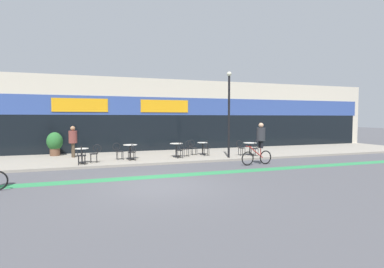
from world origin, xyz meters
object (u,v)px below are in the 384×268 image
cafe_chair_3_near (206,147)px  cafe_chair_4_near (256,147)px  cafe_chair_4_side (241,147)px  planter_pot (55,143)px  cafe_chair_0_side (95,152)px  cafe_chair_2_side (187,147)px  bistro_table_1 (130,149)px  bistro_table_4 (250,146)px  cafe_chair_2_near (180,149)px  cafe_chair_3_side (193,146)px  cafe_chair_0_near (82,154)px  cafe_chair_1_side (118,150)px  bistro_table_0 (82,153)px  pedestrian_near_end (73,139)px  bistro_table_2 (176,147)px  cafe_chair_1_near (132,151)px  bistro_table_3 (203,146)px  lamp_post (229,108)px  cyclist_0 (260,141)px

cafe_chair_3_near → cafe_chair_4_near: same height
cafe_chair_4_side → planter_pot: 10.88m
cafe_chair_0_side → cafe_chair_2_side: bearing=-168.3°
bistro_table_1 → bistro_table_4: bistro_table_1 is taller
cafe_chair_2_side → cafe_chair_3_near: size_ratio=1.00×
cafe_chair_2_near → cafe_chair_3_side: (1.16, 1.14, 0.00)m
cafe_chair_0_near → planter_pot: 4.44m
cafe_chair_1_side → cafe_chair_4_near: bearing=-15.0°
bistro_table_0 → pedestrian_near_end: (-0.50, 2.45, 0.53)m
bistro_table_2 → cafe_chair_4_near: cafe_chair_4_near is taller
bistro_table_1 → cafe_chair_2_side: size_ratio=0.86×
cafe_chair_1_near → cafe_chair_2_near: 2.59m
cafe_chair_4_near → cafe_chair_4_side: (-0.63, 0.62, 0.00)m
cafe_chair_0_near → cafe_chair_1_near: bearing=-72.4°
bistro_table_0 → cafe_chair_2_near: cafe_chair_2_near is taller
cafe_chair_0_near → cafe_chair_1_side: same height
bistro_table_1 → cafe_chair_1_near: size_ratio=0.86×
cafe_chair_1_side → cafe_chair_2_near: bearing=-16.2°
cafe_chair_0_side → cafe_chair_2_side: (5.01, 0.71, 0.00)m
bistro_table_3 → cafe_chair_0_side: bearing=-168.9°
bistro_table_1 → lamp_post: 5.83m
cafe_chair_0_near → cafe_chair_3_near: 6.91m
cafe_chair_0_side → cafe_chair_1_side: bearing=-148.1°
cafe_chair_1_near → cafe_chair_4_near: (6.97, -0.53, 0.00)m
cafe_chair_4_near → pedestrian_near_end: bearing=71.5°
cafe_chair_0_near → cafe_chair_2_side: size_ratio=1.00×
bistro_table_2 → cyclist_0: (3.36, -3.32, 0.52)m
cafe_chair_3_near → cafe_chair_4_near: size_ratio=1.00×
cafe_chair_1_side → planter_pot: bearing=132.5°
cafe_chair_1_side → cafe_chair_4_side: bearing=-10.7°
bistro_table_0 → cafe_chair_1_side: bearing=19.2°
cafe_chair_0_near → cafe_chair_0_side: size_ratio=1.00×
cafe_chair_3_near → planter_pot: 8.86m
bistro_table_1 → cyclist_0: bearing=-28.7°
bistro_table_2 → cafe_chair_2_near: bearing=-89.2°
cafe_chair_1_side → cafe_chair_4_side: same height
bistro_table_0 → bistro_table_3: 6.91m
cafe_chair_1_side → pedestrian_near_end: size_ratio=0.52×
bistro_table_4 → cafe_chair_0_side: 8.78m
cafe_chair_1_side → cyclist_0: bearing=-32.7°
cafe_chair_2_near → cafe_chair_1_near: bearing=84.5°
pedestrian_near_end → cafe_chair_1_side: bearing=-53.0°
cafe_chair_0_side → cafe_chair_4_side: 8.15m
cafe_chair_4_near → cafe_chair_4_side: size_ratio=1.00×
cafe_chair_3_near → bistro_table_3: bearing=5.3°
cafe_chair_0_side → cafe_chair_4_side: size_ratio=1.00×
bistro_table_3 → cafe_chair_1_near: size_ratio=0.81×
cafe_chair_2_side → cafe_chair_4_side: size_ratio=1.00×
bistro_table_1 → cafe_chair_2_side: cafe_chair_2_side is taller
cafe_chair_1_near → cafe_chair_3_side: (3.75, 1.20, 0.00)m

